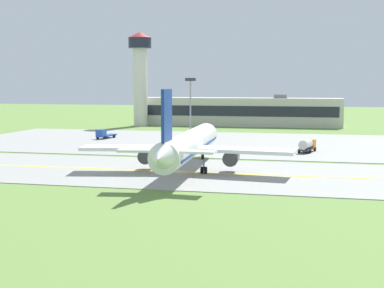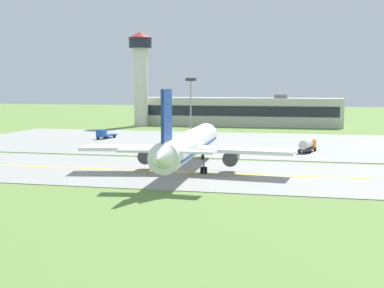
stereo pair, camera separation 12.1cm
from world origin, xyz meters
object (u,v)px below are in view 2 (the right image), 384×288
control_tower (141,70)px  apron_light_mast (191,102)px  service_truck_fuel (307,145)px  airplane_lead (188,145)px  service_truck_baggage (104,134)px

control_tower → apron_light_mast: (26.31, -43.33, -8.30)m
control_tower → service_truck_fuel: bearing=-47.2°
service_truck_fuel → control_tower: control_tower is taller
control_tower → apron_light_mast: control_tower is taller
apron_light_mast → service_truck_fuel: bearing=-27.2°
airplane_lead → service_truck_fuel: 32.72m
control_tower → apron_light_mast: bearing=-58.7°
service_truck_fuel → control_tower: 79.31m
airplane_lead → apron_light_mast: 42.62m
service_truck_fuel → airplane_lead: bearing=-122.0°
airplane_lead → control_tower: control_tower is taller
control_tower → service_truck_baggage: bearing=-84.1°
service_truck_baggage → apron_light_mast: (22.02, -1.94, 8.14)m
airplane_lead → control_tower: (-35.54, 84.61, 13.49)m
service_truck_baggage → control_tower: control_tower is taller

